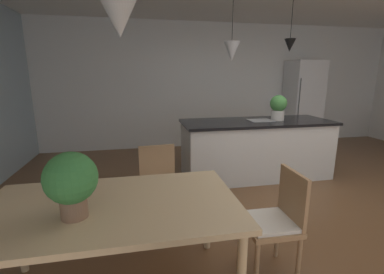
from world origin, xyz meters
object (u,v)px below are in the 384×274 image
Objects in this scene: dining_table at (113,213)px; kitchen_island at (256,148)px; potted_plant_on_table at (71,181)px; potted_plant_on_island at (278,107)px; chair_kitchen_end at (276,220)px; chair_far_right at (160,185)px; refrigerator at (302,104)px.

dining_table is 2.89m from kitchen_island.
dining_table is at bearing 32.37° from potted_plant_on_table.
potted_plant_on_island is (0.34, 0.00, 0.65)m from kitchen_island.
potted_plant_on_table is at bearing -174.73° from chair_kitchen_end.
potted_plant_on_island is at bearing 0.00° from kitchen_island.
chair_far_right is 1.21m from chair_kitchen_end.
chair_far_right is 2.39m from potted_plant_on_island.
kitchen_island is 5.93× the size of potted_plant_on_island.
dining_table is 3.16m from potted_plant_on_island.
potted_plant_on_table reaches higher than dining_table.
refrigerator is (3.52, 2.92, 0.48)m from chair_far_right.
kitchen_island is (1.62, 1.20, -0.01)m from chair_far_right.
chair_kitchen_end is at bearing -0.04° from dining_table.
dining_table is at bearing -113.98° from chair_far_right.
dining_table is 0.74× the size of kitchen_island.
potted_plant_on_island reaches higher than chair_far_right.
kitchen_island reaches higher than dining_table.
chair_kitchen_end is 2.43m from potted_plant_on_island.
kitchen_island is (2.01, 2.07, -0.21)m from dining_table.
kitchen_island is 5.60× the size of potted_plant_on_table.
refrigerator reaches higher than kitchen_island.
kitchen_island is (0.77, 2.07, -0.01)m from chair_kitchen_end.
potted_plant_on_island is at bearing -132.28° from refrigerator.
chair_kitchen_end reaches higher than dining_table.
potted_plant_on_table reaches higher than chair_far_right.
potted_plant_on_island reaches higher than potted_plant_on_table.
refrigerator reaches higher than chair_far_right.
refrigerator is at bearing 43.56° from potted_plant_on_table.
refrigerator reaches higher than potted_plant_on_table.
chair_kitchen_end is (1.24, -0.00, -0.20)m from dining_table.
dining_table is at bearing -135.93° from refrigerator.
potted_plant_on_table is (-4.12, -3.92, 0.02)m from refrigerator.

